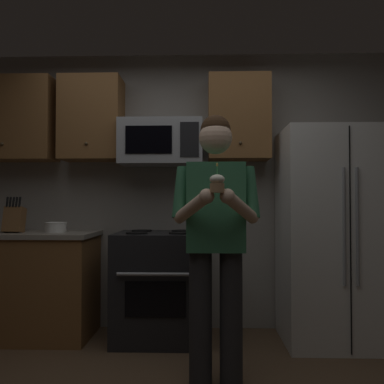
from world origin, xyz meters
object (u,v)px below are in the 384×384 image
object	(u,v)px
oven_range	(160,286)
person	(216,231)
bowl_large_white	(56,227)
cupcake	(217,183)
microwave	(162,143)
refrigerator	(335,236)
knife_block	(14,219)

from	to	relation	value
oven_range	person	distance (m)	1.13
bowl_large_white	cupcake	world-z (taller)	cupcake
oven_range	cupcake	distance (m)	1.54
microwave	refrigerator	distance (m)	1.72
oven_range	bowl_large_white	xyz separation A→B (m)	(-0.93, 0.03, 0.50)
cupcake	oven_range	bearing A→B (deg)	110.86
bowl_large_white	person	xyz separation A→B (m)	(1.39, -0.91, 0.03)
microwave	bowl_large_white	distance (m)	1.20
microwave	knife_block	distance (m)	1.45
knife_block	person	size ratio (longest dim) A/B	0.18
knife_block	oven_range	bearing A→B (deg)	1.33
microwave	refrigerator	xyz separation A→B (m)	(1.50, -0.16, -0.82)
oven_range	refrigerator	bearing A→B (deg)	-1.50
person	cupcake	bearing A→B (deg)	-90.00
person	cupcake	xyz separation A→B (m)	(-0.00, -0.33, 0.30)
oven_range	bowl_large_white	bearing A→B (deg)	178.24
oven_range	microwave	size ratio (longest dim) A/B	1.26
person	knife_block	bearing A→B (deg)	153.82
cupcake	person	bearing A→B (deg)	90.00
cupcake	bowl_large_white	bearing A→B (deg)	138.24
oven_range	person	world-z (taller)	person
refrigerator	bowl_large_white	world-z (taller)	refrigerator
refrigerator	person	bearing A→B (deg)	-140.92
oven_range	microwave	bearing A→B (deg)	89.98
bowl_large_white	microwave	bearing A→B (deg)	5.59
oven_range	person	bearing A→B (deg)	-62.39
cupcake	refrigerator	bearing A→B (deg)	48.46
microwave	person	world-z (taller)	microwave
person	cupcake	size ratio (longest dim) A/B	10.13
microwave	knife_block	xyz separation A→B (m)	(-1.27, -0.15, -0.68)
refrigerator	person	distance (m)	1.34
oven_range	microwave	xyz separation A→B (m)	(0.00, 0.12, 1.26)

